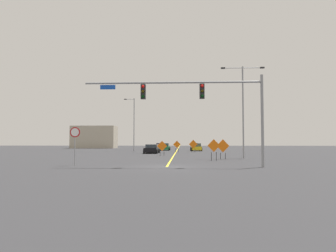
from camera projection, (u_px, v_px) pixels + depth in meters
name	position (u px, v px, depth m)	size (l,w,h in m)	color
ground	(167.00, 167.00, 21.47)	(198.54, 198.54, 0.00)	#2D2D30
road_centre_stripe	(178.00, 148.00, 76.49)	(0.16, 110.30, 0.01)	yellow
traffic_signal_assembly	(200.00, 98.00, 21.58)	(12.65, 0.44, 6.48)	gray
stop_sign	(75.00, 138.00, 22.80)	(0.76, 0.07, 2.86)	gray
street_lamp_far_right	(243.00, 104.00, 32.54)	(4.61, 0.24, 9.80)	gray
street_lamp_mid_right	(133.00, 122.00, 54.50)	(1.89, 0.24, 9.46)	gray
construction_sign_median_far	(193.00, 145.00, 49.53)	(1.41, 0.19, 2.02)	orange
construction_sign_left_lane	(214.00, 147.00, 28.38)	(1.18, 0.17, 1.99)	orange
construction_sign_right_lane	(177.00, 145.00, 49.12)	(1.19, 0.10, 1.88)	orange
construction_sign_median_near	(223.00, 147.00, 30.71)	(1.31, 0.30, 2.00)	orange
construction_sign_left_shoulder	(162.00, 147.00, 37.79)	(1.23, 0.35, 1.84)	orange
car_red_far	(160.00, 146.00, 68.38)	(2.10, 4.40, 1.37)	red
car_green_near	(165.00, 147.00, 59.31)	(2.06, 3.86, 1.40)	#196B38
car_yellow_passing	(196.00, 147.00, 56.79)	(2.11, 4.07, 1.40)	gold
car_black_approaching	(152.00, 149.00, 45.56)	(2.15, 4.56, 1.32)	black
car_orange_mid	(195.00, 145.00, 84.66)	(2.23, 4.60, 1.26)	orange
roadside_building_west	(94.00, 137.00, 78.48)	(11.08, 5.19, 5.68)	#B2A893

